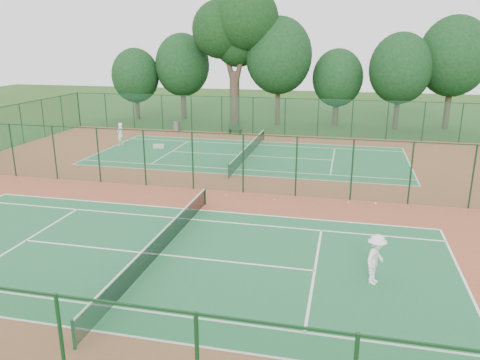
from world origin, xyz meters
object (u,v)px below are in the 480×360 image
Objects in this scene: trash_bin at (176,127)px; kit_bag at (159,146)px; player_far at (120,134)px; player_near at (376,259)px; bench at (235,129)px; big_tree at (236,29)px.

trash_bin is 1.11× the size of kit_bag.
kit_bag is (3.47, -0.14, -0.82)m from player_far.
bench is (-11.80, 26.92, -0.53)m from player_near.
player_far is at bearing -108.40° from trash_bin.
kit_bag is (-4.70, -7.47, -0.26)m from bench.
bench is 0.10× the size of big_tree.
trash_bin is at bearing 56.94° from player_near.
trash_bin is at bearing -162.69° from bench.
kit_bag is 16.47m from big_tree.
bench is at bearing -77.86° from big_tree.
big_tree is (4.65, 5.69, 9.26)m from trash_bin.
player_far reaches higher than player_near.
player_near is 29.40m from bench.
bench reaches higher than kit_bag.
player_near is 0.98× the size of player_far.
player_far is at bearing 69.04° from player_near.
big_tree is at bearing 45.32° from player_near.
player_far is 7.47m from trash_bin.
player_near is 0.14× the size of big_tree.
bench is at bearing 47.15° from player_near.
bench is at bearing 145.09° from player_far.
trash_bin is 0.07× the size of big_tree.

